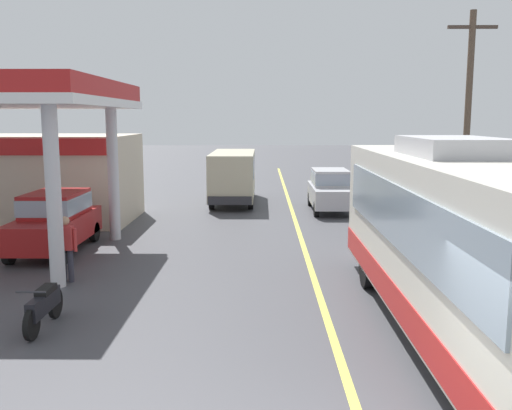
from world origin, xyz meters
The scene contains 10 objects.
ground centered at (0.00, 20.00, 0.00)m, with size 120.00×120.00×0.00m, color #424247.
lane_divider_stripe centered at (0.00, 15.00, 0.00)m, with size 0.16×50.00×0.01m, color #D8CC4C.
coach_bus_main centered at (2.35, 4.05, 1.72)m, with size 2.60×11.04×3.69m.
gas_station_roadside centered at (-9.98, 14.22, 2.63)m, with size 9.10×11.95×5.10m.
car_at_pump centered at (-7.65, 10.98, 1.01)m, with size 1.70×4.20×1.82m.
minibus_opposing_lane centered at (-2.72, 21.15, 1.47)m, with size 2.04×6.13×2.44m.
motorcycle_parked_forecourt centered at (-5.56, 4.60, 0.44)m, with size 0.55×1.80×0.92m.
pedestrian_near_pump centered at (-6.18, 7.72, 0.93)m, with size 0.55×0.22×1.66m.
car_trailing_behind_bus centered at (1.68, 18.79, 1.01)m, with size 1.70×4.20×1.82m.
utility_pole_roadside centered at (6.32, 15.42, 4.14)m, with size 1.80×0.24×7.93m.
Camera 1 is at (-1.33, -5.85, 4.04)m, focal length 39.53 mm.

